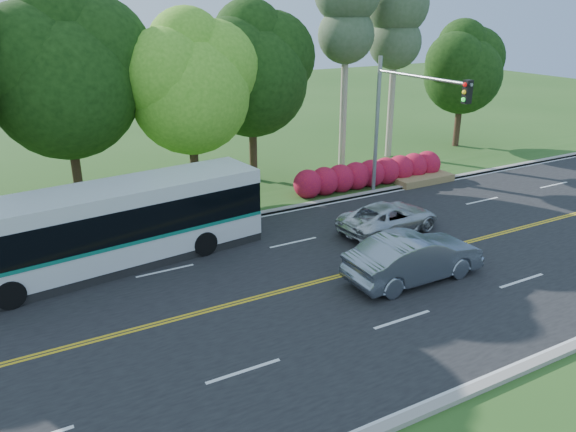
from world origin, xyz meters
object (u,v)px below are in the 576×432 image
traffic_signal (403,110)px  transit_bus (108,228)px  sedan (414,257)px  suv (389,218)px

traffic_signal → transit_bus: size_ratio=0.58×
traffic_signal → sedan: traffic_signal is taller
transit_bus → sedan: 11.25m
traffic_signal → sedan: 9.23m
transit_bus → suv: 11.60m
traffic_signal → suv: traffic_signal is taller
suv → traffic_signal: bearing=-50.1°
traffic_signal → suv: size_ratio=1.49×
sedan → suv: size_ratio=1.10×
sedan → transit_bus: bearing=55.2°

